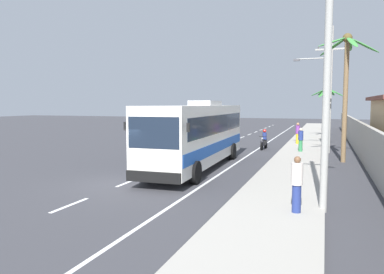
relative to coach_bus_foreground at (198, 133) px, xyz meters
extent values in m
plane|color=#3A3A3F|center=(-1.68, -5.14, -1.94)|extent=(160.00, 160.00, 0.00)
cube|color=#A8A399|center=(5.12, 4.86, -1.87)|extent=(3.20, 90.00, 0.14)
cube|color=white|center=(-1.68, -8.90, -1.94)|extent=(0.16, 2.00, 0.01)
cube|color=white|center=(-1.68, -4.84, -1.94)|extent=(0.16, 2.00, 0.01)
cube|color=white|center=(-1.68, -0.78, -1.94)|extent=(0.16, 2.00, 0.01)
cube|color=white|center=(-1.68, 3.28, -1.94)|extent=(0.16, 2.00, 0.01)
cube|color=white|center=(-1.68, 7.34, -1.94)|extent=(0.16, 2.00, 0.01)
cube|color=white|center=(-1.68, 11.40, -1.94)|extent=(0.16, 2.00, 0.01)
cube|color=white|center=(-1.68, 15.45, -1.94)|extent=(0.16, 2.00, 0.01)
cube|color=white|center=(-1.68, 19.51, -1.94)|extent=(0.16, 2.00, 0.01)
cube|color=white|center=(-1.68, 23.57, -1.94)|extent=(0.16, 2.00, 0.01)
cube|color=white|center=(-1.68, 27.63, -1.94)|extent=(0.16, 2.00, 0.01)
cube|color=white|center=(-1.68, 31.69, -1.94)|extent=(0.16, 2.00, 0.01)
cube|color=white|center=(-1.68, 35.75, -1.94)|extent=(0.16, 2.00, 0.01)
cube|color=white|center=(-1.68, 39.81, -1.94)|extent=(0.16, 2.00, 0.01)
cube|color=white|center=(-1.68, 43.87, -1.94)|extent=(0.16, 2.00, 0.01)
cube|color=white|center=(1.69, 9.86, -1.94)|extent=(0.14, 70.00, 0.01)
cube|color=#9E998E|center=(8.92, 8.86, -0.78)|extent=(0.24, 60.00, 2.32)
cube|color=silver|center=(0.00, -0.03, -0.02)|extent=(2.75, 12.00, 3.07)
cube|color=#192333|center=(0.00, 0.17, 0.52)|extent=(2.75, 11.04, 0.98)
cube|color=#192333|center=(0.16, -5.95, 0.44)|extent=(2.23, 0.16, 1.29)
cube|color=blue|center=(0.00, -0.03, -0.71)|extent=(2.78, 11.76, 0.55)
cube|color=black|center=(0.16, -6.04, -1.35)|extent=(2.38, 0.22, 0.44)
cube|color=#B7B7B7|center=(-0.04, 1.46, 1.65)|extent=(1.41, 2.66, 0.28)
cube|color=black|center=(1.55, -5.70, 0.67)|extent=(0.12, 0.08, 0.36)
cube|color=black|center=(-1.24, -5.78, 0.67)|extent=(0.12, 0.08, 0.36)
cylinder|color=black|center=(1.30, -4.17, -1.42)|extent=(0.35, 1.05, 1.04)
cylinder|color=black|center=(-1.07, -4.23, -1.42)|extent=(0.35, 1.05, 1.04)
cylinder|color=black|center=(1.09, 3.58, -1.42)|extent=(0.35, 1.05, 1.04)
cylinder|color=black|center=(-1.28, 3.52, -1.42)|extent=(0.35, 1.05, 1.04)
cylinder|color=black|center=(2.11, 8.90, -1.64)|extent=(0.15, 0.61, 0.60)
cylinder|color=black|center=(2.22, 10.25, -1.64)|extent=(0.17, 0.61, 0.60)
cube|color=black|center=(2.16, 9.53, -1.42)|extent=(0.33, 1.12, 0.36)
cube|color=black|center=(2.18, 9.82, -1.22)|extent=(0.29, 0.62, 0.12)
cylinder|color=gray|center=(2.12, 9.02, -1.34)|extent=(0.08, 0.32, 0.67)
cylinder|color=black|center=(2.13, 9.12, -0.90)|extent=(0.56, 0.08, 0.04)
sphere|color=#EAEACC|center=(2.12, 9.00, -1.04)|extent=(0.14, 0.14, 0.14)
cylinder|color=navy|center=(2.18, 9.77, -0.93)|extent=(0.32, 0.32, 0.59)
sphere|color=red|center=(2.18, 9.77, -0.50)|extent=(0.26, 0.26, 0.26)
cylinder|color=navy|center=(5.87, -7.55, -1.36)|extent=(0.28, 0.28, 0.88)
cylinder|color=beige|center=(5.87, -7.55, -0.58)|extent=(0.36, 0.36, 0.70)
sphere|color=brown|center=(5.87, -7.55, -0.13)|extent=(0.21, 0.21, 0.21)
cylinder|color=gold|center=(4.45, 13.37, -1.36)|extent=(0.28, 0.28, 0.88)
cylinder|color=#75388E|center=(4.45, 13.37, -0.58)|extent=(0.36, 0.36, 0.70)
sphere|color=#9E704C|center=(4.45, 13.37, -0.12)|extent=(0.25, 0.25, 0.25)
cylinder|color=#2D7A47|center=(5.02, 8.10, -1.39)|extent=(0.28, 0.28, 0.83)
cylinder|color=navy|center=(5.02, 8.10, -0.65)|extent=(0.36, 0.36, 0.65)
sphere|color=beige|center=(5.02, 8.10, -0.22)|extent=(0.23, 0.23, 0.23)
cylinder|color=#9E9E99|center=(6.65, -6.72, 2.61)|extent=(0.24, 0.24, 9.11)
cylinder|color=#9E9E99|center=(6.90, 9.03, 2.58)|extent=(0.24, 0.24, 9.04)
cube|color=#9E9E99|center=(6.90, 9.03, 5.48)|extent=(2.21, 0.12, 0.12)
cylinder|color=#4C4742|center=(6.02, 9.03, 5.60)|extent=(0.08, 0.08, 0.16)
cylinder|color=#4C4742|center=(7.79, 9.03, 5.60)|extent=(0.08, 0.08, 0.16)
cylinder|color=#9E9E99|center=(5.71, 9.03, 4.87)|extent=(2.38, 0.09, 0.09)
cube|color=#4C4C51|center=(4.52, 9.03, 4.81)|extent=(0.44, 0.24, 0.14)
cylinder|color=brown|center=(7.73, 4.77, 1.76)|extent=(0.28, 0.28, 7.40)
ellipsoid|color=#3D893D|center=(8.62, 4.86, 5.07)|extent=(1.86, 0.54, 1.08)
ellipsoid|color=#3D893D|center=(7.87, 5.73, 5.28)|extent=(0.63, 2.01, 0.67)
ellipsoid|color=#3D893D|center=(6.97, 5.24, 5.10)|extent=(1.77, 1.28, 1.02)
ellipsoid|color=#3D893D|center=(6.93, 4.25, 5.25)|extent=(1.84, 1.37, 0.73)
ellipsoid|color=#3D893D|center=(7.95, 3.88, 5.13)|extent=(0.79, 1.91, 0.96)
sphere|color=brown|center=(7.73, 4.77, 5.50)|extent=(0.56, 0.56, 0.56)
cylinder|color=brown|center=(6.76, 20.90, 0.58)|extent=(0.34, 0.34, 5.04)
ellipsoid|color=#337F33|center=(7.56, 20.80, 2.78)|extent=(1.69, 0.57, 0.95)
ellipsoid|color=#337F33|center=(7.10, 21.67, 2.86)|extent=(1.02, 1.72, 0.79)
ellipsoid|color=#337F33|center=(6.28, 21.59, 2.86)|extent=(1.28, 1.61, 0.79)
ellipsoid|color=#337F33|center=(5.96, 21.05, 2.82)|extent=(1.73, 0.65, 0.86)
ellipsoid|color=#337F33|center=(6.36, 20.24, 2.73)|extent=(1.14, 1.56, 1.03)
ellipsoid|color=#337F33|center=(7.11, 20.11, 2.94)|extent=(1.03, 1.76, 0.63)
sphere|color=brown|center=(6.76, 20.90, 3.15)|extent=(0.56, 0.56, 0.56)
camera|label=1|loc=(6.65, -19.31, 1.58)|focal=34.48mm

